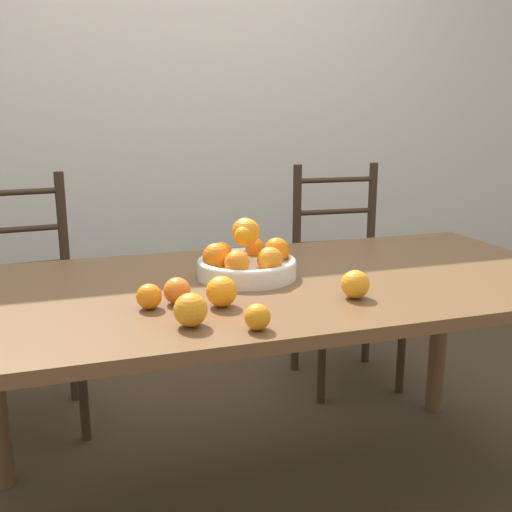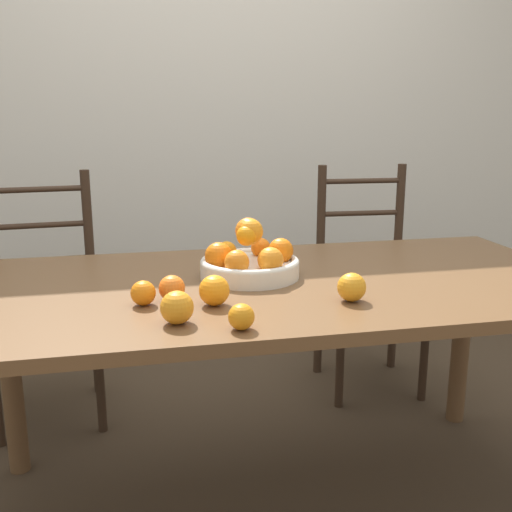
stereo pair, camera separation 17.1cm
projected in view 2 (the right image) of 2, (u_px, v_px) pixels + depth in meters
The scene contains 12 objects.
ground_plane at pixel (277, 502), 1.96m from camera, with size 12.00×12.00×0.00m, color #423323.
wall_back at pixel (207, 100), 3.10m from camera, with size 8.00×0.06×2.60m.
dining_table at pixel (279, 309), 1.80m from camera, with size 1.87×0.91×0.76m.
fruit_bowl at pixel (249, 260), 1.80m from camera, with size 0.30×0.30×0.18m.
orange_loose_0 at pixel (177, 307), 1.41m from camera, with size 0.08×0.08×0.08m.
orange_loose_1 at pixel (172, 288), 1.58m from camera, with size 0.07×0.07×0.07m.
orange_loose_2 at pixel (214, 290), 1.54m from camera, with size 0.08×0.08×0.08m.
orange_loose_3 at pixel (143, 293), 1.55m from camera, with size 0.07×0.07×0.07m.
orange_loose_4 at pixel (352, 287), 1.58m from camera, with size 0.08×0.08×0.08m.
orange_loose_5 at pixel (241, 317), 1.37m from camera, with size 0.06×0.06×0.06m.
chair_left at pixel (45, 303), 2.44m from camera, with size 0.45×0.43×1.01m.
chair_right at pixel (368, 283), 2.72m from camera, with size 0.44×0.42×1.01m.
Camera 2 is at (-0.43, -1.66, 1.25)m, focal length 42.00 mm.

